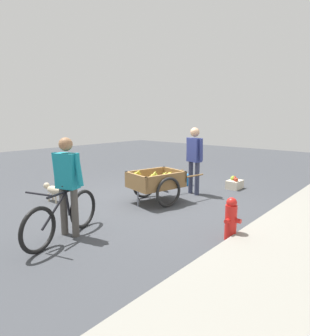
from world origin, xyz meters
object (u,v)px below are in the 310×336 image
(dog, at_px, (53,190))
(fire_hydrant, at_px, (231,219))
(apple_crate, at_px, (235,184))
(fruit_cart, at_px, (156,183))
(bicycle, at_px, (63,217))
(cyclist_person, at_px, (67,178))
(vendor_person, at_px, (194,155))
(plastic_bucket, at_px, (186,180))

(dog, xyz_separation_m, fire_hydrant, (-0.73, 3.92, 0.06))
(fire_hydrant, xyz_separation_m, apple_crate, (-3.03, -1.41, -0.20))
(fruit_cart, relative_size, dog, 2.63)
(fruit_cart, relative_size, bicycle, 1.11)
(cyclist_person, relative_size, dog, 2.32)
(vendor_person, relative_size, fire_hydrant, 2.41)
(dog, relative_size, plastic_bucket, 2.26)
(vendor_person, relative_size, apple_crate, 3.67)
(apple_crate, bearing_deg, fruit_cart, -18.23)
(bicycle, height_order, cyclist_person, cyclist_person)
(bicycle, xyz_separation_m, apple_crate, (-4.70, 0.54, -0.22))
(fruit_cart, relative_size, vendor_person, 1.10)
(vendor_person, bearing_deg, bicycle, -0.57)
(fruit_cart, distance_m, cyclist_person, 2.33)
(vendor_person, distance_m, plastic_bucket, 1.25)
(vendor_person, xyz_separation_m, cyclist_person, (3.39, -0.08, -0.04))
(vendor_person, bearing_deg, apple_crate, 156.34)
(fire_hydrant, bearing_deg, dog, -79.40)
(vendor_person, height_order, dog, vendor_person)
(bicycle, bearing_deg, dog, -115.56)
(fruit_cart, bearing_deg, cyclist_person, 4.06)
(fruit_cart, distance_m, dog, 2.30)
(vendor_person, bearing_deg, plastic_bucket, -133.38)
(cyclist_person, xyz_separation_m, fire_hydrant, (-1.53, 2.00, -0.60))
(bicycle, relative_size, apple_crate, 3.63)
(dog, xyz_separation_m, apple_crate, (-3.76, 2.51, -0.14))
(dog, distance_m, plastic_bucket, 3.51)
(fire_hydrant, bearing_deg, vendor_person, -134.18)
(fruit_cart, distance_m, apple_crate, 2.43)
(dog, relative_size, apple_crate, 1.53)
(dog, relative_size, fire_hydrant, 1.01)
(cyclist_person, height_order, plastic_bucket, cyclist_person)
(fruit_cart, bearing_deg, apple_crate, 161.77)
(vendor_person, xyz_separation_m, dog, (2.60, -2.00, -0.70))
(bicycle, bearing_deg, plastic_bucket, -171.10)
(cyclist_person, bearing_deg, fire_hydrant, 127.32)
(fruit_cart, height_order, plastic_bucket, fruit_cart)
(fruit_cart, distance_m, vendor_person, 1.26)
(bicycle, distance_m, plastic_bucket, 4.25)
(cyclist_person, distance_m, dog, 2.18)
(dog, distance_m, fire_hydrant, 3.99)
(dog, height_order, plastic_bucket, dog)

